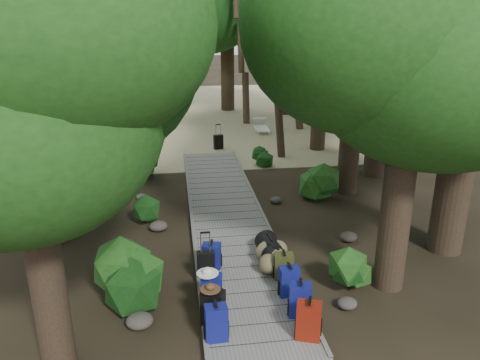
{
  "coord_description": "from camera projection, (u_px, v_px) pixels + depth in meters",
  "views": [
    {
      "loc": [
        -1.3,
        -10.75,
        5.16
      ],
      "look_at": [
        0.39,
        1.11,
        1.0
      ],
      "focal_mm": 35.0,
      "sensor_mm": 36.0,
      "label": 1
    }
  ],
  "objects": [
    {
      "name": "ground",
      "position": [
        231.0,
        232.0,
        11.92
      ],
      "size": [
        120.0,
        120.0,
        0.0
      ],
      "primitive_type": "plane",
      "color": "#322719",
      "rests_on": "ground"
    },
    {
      "name": "sand_beach",
      "position": [
        197.0,
        113.0,
        26.88
      ],
      "size": [
        40.0,
        22.0,
        0.02
      ],
      "primitive_type": "cube",
      "color": "tan",
      "rests_on": "ground"
    },
    {
      "name": "boardwalk",
      "position": [
        226.0,
        214.0,
        12.84
      ],
      "size": [
        2.0,
        12.0,
        0.12
      ],
      "primitive_type": "cube",
      "color": "gray",
      "rests_on": "ground"
    },
    {
      "name": "backpack_left_a",
      "position": [
        216.0,
        321.0,
        7.65
      ],
      "size": [
        0.38,
        0.28,
        0.69
      ],
      "primitive_type": null,
      "rotation": [
        0.0,
        0.0,
        0.05
      ],
      "color": "navy",
      "rests_on": "boardwalk"
    },
    {
      "name": "backpack_left_b",
      "position": [
        213.0,
        306.0,
        8.03
      ],
      "size": [
        0.46,
        0.4,
        0.71
      ],
      "primitive_type": null,
      "rotation": [
        0.0,
        0.0,
        -0.39
      ],
      "color": "black",
      "rests_on": "boardwalk"
    },
    {
      "name": "backpack_left_c",
      "position": [
        212.0,
        289.0,
        8.55
      ],
      "size": [
        0.41,
        0.32,
        0.7
      ],
      "primitive_type": null,
      "rotation": [
        0.0,
        0.0,
        -0.15
      ],
      "color": "navy",
      "rests_on": "boardwalk"
    },
    {
      "name": "backpack_left_d",
      "position": [
        212.0,
        254.0,
        9.92
      ],
      "size": [
        0.44,
        0.36,
        0.59
      ],
      "primitive_type": null,
      "rotation": [
        0.0,
        0.0,
        -0.21
      ],
      "color": "navy",
      "rests_on": "boardwalk"
    },
    {
      "name": "backpack_right_a",
      "position": [
        309.0,
        319.0,
        7.69
      ],
      "size": [
        0.48,
        0.41,
        0.72
      ],
      "primitive_type": null,
      "rotation": [
        0.0,
        0.0,
        -0.35
      ],
      "color": "maroon",
      "rests_on": "boardwalk"
    },
    {
      "name": "backpack_right_b",
      "position": [
        300.0,
        298.0,
        8.27
      ],
      "size": [
        0.44,
        0.35,
        0.7
      ],
      "primitive_type": null,
      "rotation": [
        0.0,
        0.0,
        -0.21
      ],
      "color": "navy",
      "rests_on": "boardwalk"
    },
    {
      "name": "backpack_right_c",
      "position": [
        289.0,
        280.0,
        8.92
      ],
      "size": [
        0.39,
        0.29,
        0.64
      ],
      "primitive_type": null,
      "rotation": [
        0.0,
        0.0,
        0.06
      ],
      "color": "navy",
      "rests_on": "boardwalk"
    },
    {
      "name": "backpack_right_d",
      "position": [
        284.0,
        265.0,
        9.51
      ],
      "size": [
        0.41,
        0.32,
        0.59
      ],
      "primitive_type": null,
      "rotation": [
        0.0,
        0.0,
        -0.11
      ],
      "color": "#41431A",
      "rests_on": "boardwalk"
    },
    {
      "name": "duffel_right_khaki",
      "position": [
        273.0,
        257.0,
        9.98
      ],
      "size": [
        0.71,
        0.8,
        0.45
      ],
      "primitive_type": null,
      "rotation": [
        0.0,
        0.0,
        0.51
      ],
      "color": "olive",
      "rests_on": "boardwalk"
    },
    {
      "name": "duffel_right_black",
      "position": [
        269.0,
        248.0,
        10.33
      ],
      "size": [
        0.54,
        0.8,
        0.48
      ],
      "primitive_type": null,
      "rotation": [
        0.0,
        0.0,
        0.07
      ],
      "color": "black",
      "rests_on": "boardwalk"
    },
    {
      "name": "suitcase_on_boardwalk",
      "position": [
        206.0,
        264.0,
        9.55
      ],
      "size": [
        0.36,
        0.2,
        0.56
      ],
      "primitive_type": null,
      "rotation": [
        0.0,
        0.0,
        -0.01
      ],
      "color": "black",
      "rests_on": "boardwalk"
    },
    {
      "name": "lone_suitcase_on_sand",
      "position": [
        218.0,
        142.0,
        19.32
      ],
      "size": [
        0.41,
        0.29,
        0.59
      ],
      "primitive_type": null,
      "rotation": [
        0.0,
        0.0,
        0.22
      ],
      "color": "black",
      "rests_on": "sand_beach"
    },
    {
      "name": "hat_brown",
      "position": [
        210.0,
        287.0,
        7.87
      ],
      "size": [
        0.35,
        0.35,
        0.11
      ],
      "primitive_type": null,
      "color": "#51351E",
      "rests_on": "backpack_left_b"
    },
    {
      "name": "hat_white",
      "position": [
        207.0,
        270.0,
        8.37
      ],
      "size": [
        0.4,
        0.4,
        0.13
      ],
      "primitive_type": null,
      "color": "silver",
      "rests_on": "backpack_left_c"
    },
    {
      "name": "kayak",
      "position": [
        136.0,
        139.0,
        20.32
      ],
      "size": [
        0.78,
        3.04,
        0.3
      ],
      "primitive_type": "ellipsoid",
      "rotation": [
        0.0,
        0.0,
        0.04
      ],
      "color": "red",
      "rests_on": "sand_beach"
    },
    {
      "name": "sun_lounger",
      "position": [
        262.0,
        126.0,
        22.08
      ],
      "size": [
        0.64,
        1.9,
        0.61
      ],
      "primitive_type": null,
      "rotation": [
        0.0,
        0.0,
        -0.02
      ],
      "color": "silver",
      "rests_on": "sand_beach"
    },
    {
      "name": "tree_right_a",
      "position": [
        412.0,
        76.0,
        8.16
      ],
      "size": [
        5.04,
        5.04,
        8.4
      ],
      "primitive_type": null,
      "color": "black",
      "rests_on": "ground"
    },
    {
      "name": "tree_right_c",
      "position": [
        358.0,
        44.0,
        13.21
      ],
      "size": [
        5.15,
        5.15,
        8.91
      ],
      "primitive_type": null,
      "color": "black",
      "rests_on": "ground"
    },
    {
      "name": "tree_right_d",
      "position": [
        390.0,
        8.0,
        14.5
      ],
      "size": [
        5.94,
        5.94,
        10.89
      ],
      "primitive_type": null,
      "color": "black",
      "rests_on": "ground"
    },
    {
      "name": "tree_right_e",
      "position": [
        323.0,
        39.0,
        17.99
      ],
      "size": [
        4.86,
        4.86,
        8.76
      ],
      "primitive_type": null,
      "color": "black",
      "rests_on": "ground"
    },
    {
      "name": "tree_right_f",
      "position": [
        355.0,
        19.0,
        20.5
      ],
      "size": [
        5.72,
        5.72,
        10.22
      ],
      "primitive_type": null,
      "color": "black",
      "rests_on": "ground"
    },
    {
      "name": "tree_left_a",
      "position": [
        24.0,
        133.0,
        6.18
      ],
      "size": [
        4.47,
        4.47,
        7.44
      ],
      "primitive_type": null,
      "color": "black",
      "rests_on": "ground"
    },
    {
      "name": "tree_left_b",
      "position": [
        25.0,
        35.0,
        9.91
      ],
      "size": [
        5.35,
        5.35,
        9.62
      ],
      "primitive_type": null,
      "color": "black",
      "rests_on": "ground"
    },
    {
      "name": "tree_left_c",
      "position": [
        78.0,
        76.0,
        13.56
      ],
      "size": [
        4.11,
        4.11,
        7.15
      ],
      "primitive_type": null,
      "color": "black",
      "rests_on": "ground"
    },
    {
      "name": "tree_back_a",
      "position": [
        160.0,
        36.0,
        24.65
      ],
      "size": [
        4.94,
        4.94,
        8.55
      ],
      "primitive_type": null,
      "color": "black",
      "rests_on": "ground"
    },
    {
      "name": "tree_back_b",
      "position": [
        227.0,
        9.0,
        25.86
      ],
      "size": [
        6.29,
        6.29,
        11.23
      ],
      "primitive_type": null,
      "color": "black",
      "rests_on": "ground"
    },
    {
      "name": "tree_back_c",
      "position": [
        288.0,
        26.0,
        24.97
      ],
      "size": [
        5.27,
        5.27,
        9.49
      ],
      "primitive_type": null,
      "color": "black",
      "rests_on": "ground"
    },
    {
      "name": "tree_back_d",
      "position": [
        95.0,
        47.0,
        23.9
      ],
      "size": [
        4.5,
        4.5,
        7.51
      ],
      "primitive_type": null,
      "color": "black",
      "rests_on": "ground"
    },
    {
      "name": "palm_right_a",
      "position": [
        286.0,
        65.0,
        17.43
      ],
      "size": [
        4.1,
        4.1,
        6.99
      ],
      "primitive_type": null,
      "color": "#173D11",
      "rests_on": "ground"
    },
    {
      "name": "palm_right_b",
      "position": [
        302.0,
        28.0,
        21.7
      ],
      "size": [
        4.88,
        4.88,
        9.43
      ],
      "primitive_type": null,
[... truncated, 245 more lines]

